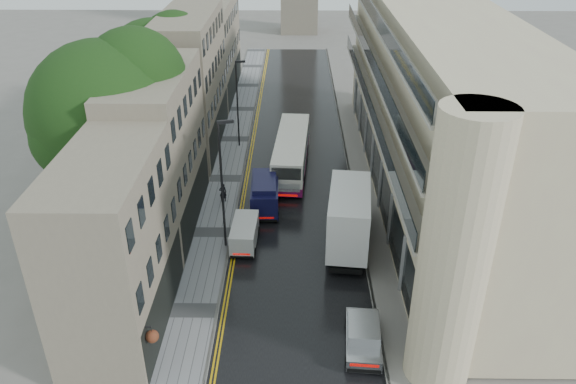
# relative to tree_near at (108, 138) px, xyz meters

# --- Properties ---
(road) EXTENTS (9.00, 85.00, 0.02)m
(road) POSITION_rel_tree_near_xyz_m (12.50, 7.50, -6.94)
(road) COLOR black
(road) RESTS_ON ground
(left_sidewalk) EXTENTS (2.70, 85.00, 0.12)m
(left_sidewalk) POSITION_rel_tree_near_xyz_m (6.65, 7.50, -6.89)
(left_sidewalk) COLOR gray
(left_sidewalk) RESTS_ON ground
(right_sidewalk) EXTENTS (1.80, 85.00, 0.12)m
(right_sidewalk) POSITION_rel_tree_near_xyz_m (17.90, 7.50, -6.89)
(right_sidewalk) COLOR slate
(right_sidewalk) RESTS_ON ground
(old_shop_row) EXTENTS (4.50, 56.00, 12.00)m
(old_shop_row) POSITION_rel_tree_near_xyz_m (3.05, 10.00, -0.95)
(old_shop_row) COLOR gray
(old_shop_row) RESTS_ON ground
(modern_block) EXTENTS (8.00, 40.00, 14.00)m
(modern_block) POSITION_rel_tree_near_xyz_m (22.80, 6.00, 0.05)
(modern_block) COLOR beige
(modern_block) RESTS_ON ground
(tree_near) EXTENTS (10.56, 10.56, 13.89)m
(tree_near) POSITION_rel_tree_near_xyz_m (0.00, 0.00, 0.00)
(tree_near) COLOR black
(tree_near) RESTS_ON ground
(tree_far) EXTENTS (9.24, 9.24, 12.46)m
(tree_far) POSITION_rel_tree_near_xyz_m (0.30, 13.00, -0.72)
(tree_far) COLOR black
(tree_far) RESTS_ON ground
(cream_bus) EXTENTS (3.23, 11.19, 3.01)m
(cream_bus) POSITION_rel_tree_near_xyz_m (10.73, 6.52, -5.42)
(cream_bus) COLOR white
(cream_bus) RESTS_ON road
(white_lorry) EXTENTS (3.51, 8.83, 4.51)m
(white_lorry) POSITION_rel_tree_near_xyz_m (14.60, -3.90, -4.67)
(white_lorry) COLOR white
(white_lorry) RESTS_ON road
(silver_hatchback) EXTENTS (2.10, 4.23, 1.54)m
(silver_hatchback) POSITION_rel_tree_near_xyz_m (15.10, -13.15, -6.15)
(silver_hatchback) COLOR #97989C
(silver_hatchback) RESTS_ON road
(white_van) EXTENTS (1.76, 3.85, 1.72)m
(white_van) POSITION_rel_tree_near_xyz_m (8.20, -3.43, -6.07)
(white_van) COLOR beige
(white_van) RESTS_ON road
(navy_van) EXTENTS (2.14, 5.06, 2.56)m
(navy_van) POSITION_rel_tree_near_xyz_m (9.26, 1.18, -5.65)
(navy_van) COLOR #0E0E34
(navy_van) RESTS_ON road
(pedestrian) EXTENTS (0.64, 0.51, 1.55)m
(pedestrian) POSITION_rel_tree_near_xyz_m (6.86, 3.62, -6.05)
(pedestrian) COLOR black
(pedestrian) RESTS_ON left_sidewalk
(lamp_post_near) EXTENTS (1.03, 0.45, 8.98)m
(lamp_post_near) POSITION_rel_tree_near_xyz_m (7.71, -2.41, -2.34)
(lamp_post_near) COLOR black
(lamp_post_near) RESTS_ON left_sidewalk
(lamp_post_far) EXTENTS (0.91, 0.26, 8.02)m
(lamp_post_far) POSITION_rel_tree_near_xyz_m (7.15, 14.29, -2.81)
(lamp_post_far) COLOR black
(lamp_post_far) RESTS_ON left_sidewalk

